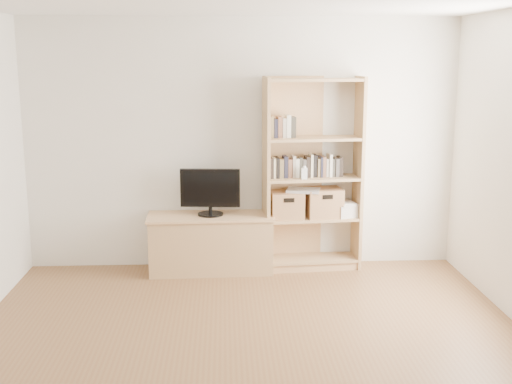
{
  "coord_description": "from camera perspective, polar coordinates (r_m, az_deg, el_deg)",
  "views": [
    {
      "loc": [
        -0.19,
        -4.15,
        2.2
      ],
      "look_at": [
        0.12,
        1.9,
        0.92
      ],
      "focal_mm": 45.0,
      "sensor_mm": 36.0,
      "label": 1
    }
  ],
  "objects": [
    {
      "name": "laptop",
      "position": [
        6.64,
        4.24,
        0.16
      ],
      "size": [
        0.38,
        0.31,
        0.03
      ],
      "primitive_type": "cube",
      "rotation": [
        0.0,
        0.0,
        -0.23
      ],
      "color": "silver",
      "rests_on": "basket_left"
    },
    {
      "name": "baby_monitor",
      "position": [
        6.51,
        4.31,
        1.64
      ],
      "size": [
        0.06,
        0.04,
        0.11
      ],
      "primitive_type": "cube",
      "rotation": [
        0.0,
        0.0,
        0.02
      ],
      "color": "white",
      "rests_on": "bookshelf"
    },
    {
      "name": "front_wall",
      "position": [
        1.9,
        3.34,
        -16.52
      ],
      "size": [
        4.5,
        0.02,
        2.6
      ],
      "primitive_type": "cube",
      "color": "silver",
      "rests_on": "floor"
    },
    {
      "name": "floor",
      "position": [
        4.71,
        -0.26,
        -15.92
      ],
      "size": [
        4.5,
        5.0,
        0.01
      ],
      "primitive_type": "cube",
      "color": "brown",
      "rests_on": "ground"
    },
    {
      "name": "magazine_stack",
      "position": [
        6.81,
        7.83,
        -1.55
      ],
      "size": [
        0.26,
        0.32,
        0.13
      ],
      "primitive_type": "cube",
      "rotation": [
        0.0,
        0.0,
        0.26
      ],
      "color": "beige",
      "rests_on": "bookshelf"
    },
    {
      "name": "bookshelf",
      "position": [
        6.65,
        5.04,
        1.55
      ],
      "size": [
        1.03,
        0.44,
        2.01
      ],
      "primitive_type": "cube",
      "rotation": [
        0.0,
        0.0,
        0.09
      ],
      "color": "tan",
      "rests_on": "floor"
    },
    {
      "name": "tv_stand",
      "position": [
        6.7,
        -4.02,
        -4.65
      ],
      "size": [
        1.27,
        0.51,
        0.58
      ],
      "primitive_type": "cube",
      "rotation": [
        0.0,
        0.0,
        0.03
      ],
      "color": "tan",
      "rests_on": "floor"
    },
    {
      "name": "television",
      "position": [
        6.56,
        -4.09,
        -0.02
      ],
      "size": [
        0.61,
        0.1,
        0.48
      ],
      "primitive_type": "cube",
      "rotation": [
        0.0,
        0.0,
        -0.08
      ],
      "color": "black",
      "rests_on": "tv_stand"
    },
    {
      "name": "basket_right",
      "position": [
        6.73,
        6.02,
        -0.92
      ],
      "size": [
        0.4,
        0.34,
        0.3
      ],
      "primitive_type": "cube",
      "rotation": [
        0.0,
        0.0,
        0.12
      ],
      "color": "#A66F4B",
      "rests_on": "bookshelf"
    },
    {
      "name": "books_row_upper",
      "position": [
        6.55,
        3.17,
        5.77
      ],
      "size": [
        0.4,
        0.18,
        0.2
      ],
      "primitive_type": "cube",
      "rotation": [
        0.0,
        0.0,
        0.1
      ],
      "color": "black",
      "rests_on": "bookshelf"
    },
    {
      "name": "basket_left",
      "position": [
        6.65,
        2.76,
        -1.13
      ],
      "size": [
        0.35,
        0.3,
        0.27
      ],
      "primitive_type": "cube",
      "rotation": [
        0.0,
        0.0,
        0.07
      ],
      "color": "#A66F4B",
      "rests_on": "bookshelf"
    },
    {
      "name": "back_wall",
      "position": [
        6.72,
        -1.26,
        4.26
      ],
      "size": [
        4.5,
        0.02,
        2.6
      ],
      "primitive_type": "cube",
      "color": "silver",
      "rests_on": "floor"
    },
    {
      "name": "books_row_mid",
      "position": [
        6.66,
        5.01,
        2.31
      ],
      "size": [
        0.82,
        0.2,
        0.22
      ],
      "primitive_type": "cube",
      "rotation": [
        0.0,
        0.0,
        0.05
      ],
      "color": "black",
      "rests_on": "bookshelf"
    }
  ]
}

